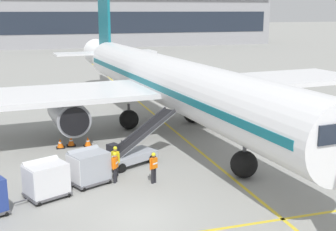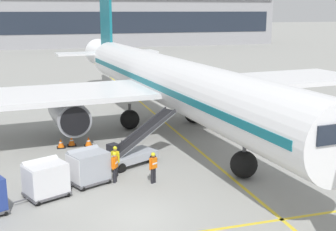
{
  "view_description": "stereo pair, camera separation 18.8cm",
  "coord_description": "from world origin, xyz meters",
  "px_view_note": "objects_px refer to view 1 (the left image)",
  "views": [
    {
      "loc": [
        -4.26,
        -18.13,
        9.18
      ],
      "look_at": [
        3.27,
        6.12,
        3.16
      ],
      "focal_mm": 47.48,
      "sensor_mm": 36.0,
      "label": 1
    },
    {
      "loc": [
        -4.08,
        -18.19,
        9.18
      ],
      "look_at": [
        3.27,
        6.12,
        3.16
      ],
      "focal_mm": 47.48,
      "sensor_mm": 36.0,
      "label": 2
    }
  ],
  "objects_px": {
    "safety_cone_engine_keepout": "(88,142)",
    "ground_crew_by_loader": "(115,159)",
    "parked_airplane": "(166,81)",
    "ground_crew_by_carts": "(154,166)",
    "baggage_cart_second": "(46,178)",
    "ground_crew_marshaller": "(115,165)",
    "baggage_cart_lead": "(88,166)",
    "safety_cone_nose_mark": "(60,143)",
    "safety_cone_wingtip": "(71,141)",
    "belt_loader": "(132,150)"
  },
  "relations": [
    {
      "from": "safety_cone_engine_keepout",
      "to": "ground_crew_by_loader",
      "type": "bearing_deg",
      "value": -82.57
    },
    {
      "from": "parked_airplane",
      "to": "ground_crew_by_carts",
      "type": "bearing_deg",
      "value": -110.37
    },
    {
      "from": "baggage_cart_second",
      "to": "ground_crew_by_carts",
      "type": "height_order",
      "value": "baggage_cart_second"
    },
    {
      "from": "baggage_cart_second",
      "to": "parked_airplane",
      "type": "bearing_deg",
      "value": 48.73
    },
    {
      "from": "parked_airplane",
      "to": "baggage_cart_second",
      "type": "relative_size",
      "value": 16.19
    },
    {
      "from": "ground_crew_marshaller",
      "to": "safety_cone_engine_keepout",
      "type": "height_order",
      "value": "ground_crew_marshaller"
    },
    {
      "from": "baggage_cart_lead",
      "to": "safety_cone_engine_keepout",
      "type": "distance_m",
      "value": 6.96
    },
    {
      "from": "ground_crew_marshaller",
      "to": "safety_cone_nose_mark",
      "type": "distance_m",
      "value": 7.73
    },
    {
      "from": "safety_cone_nose_mark",
      "to": "safety_cone_wingtip",
      "type": "bearing_deg",
      "value": 20.52
    },
    {
      "from": "baggage_cart_second",
      "to": "ground_crew_by_carts",
      "type": "xyz_separation_m",
      "value": [
        5.66,
        0.22,
        -0.0
      ]
    },
    {
      "from": "baggage_cart_second",
      "to": "ground_crew_marshaller",
      "type": "relative_size",
      "value": 1.61
    },
    {
      "from": "ground_crew_by_carts",
      "to": "baggage_cart_second",
      "type": "bearing_deg",
      "value": -177.82
    },
    {
      "from": "parked_airplane",
      "to": "ground_crew_by_carts",
      "type": "distance_m",
      "value": 11.86
    },
    {
      "from": "ground_crew_by_loader",
      "to": "ground_crew_marshaller",
      "type": "height_order",
      "value": "same"
    },
    {
      "from": "belt_loader",
      "to": "ground_crew_by_carts",
      "type": "relative_size",
      "value": 3.03
    },
    {
      "from": "ground_crew_by_carts",
      "to": "safety_cone_wingtip",
      "type": "bearing_deg",
      "value": 113.87
    },
    {
      "from": "parked_airplane",
      "to": "baggage_cart_second",
      "type": "distance_m",
      "value": 14.93
    },
    {
      "from": "belt_loader",
      "to": "safety_cone_engine_keepout",
      "type": "relative_size",
      "value": 7.85
    },
    {
      "from": "ground_crew_marshaller",
      "to": "safety_cone_nose_mark",
      "type": "bearing_deg",
      "value": 108.4
    },
    {
      "from": "baggage_cart_lead",
      "to": "ground_crew_marshaller",
      "type": "distance_m",
      "value": 1.43
    },
    {
      "from": "baggage_cart_lead",
      "to": "safety_cone_engine_keepout",
      "type": "relative_size",
      "value": 4.16
    },
    {
      "from": "baggage_cart_second",
      "to": "ground_crew_by_loader",
      "type": "distance_m",
      "value": 4.35
    },
    {
      "from": "safety_cone_nose_mark",
      "to": "parked_airplane",
      "type": "bearing_deg",
      "value": 18.35
    },
    {
      "from": "baggage_cart_lead",
      "to": "ground_crew_by_loader",
      "type": "bearing_deg",
      "value": 24.84
    },
    {
      "from": "belt_loader",
      "to": "baggage_cart_second",
      "type": "bearing_deg",
      "value": -145.1
    },
    {
      "from": "belt_loader",
      "to": "ground_crew_marshaller",
      "type": "relative_size",
      "value": 3.03
    },
    {
      "from": "baggage_cart_second",
      "to": "ground_crew_by_loader",
      "type": "xyz_separation_m",
      "value": [
        3.89,
        1.93,
        -0.0
      ]
    },
    {
      "from": "ground_crew_marshaller",
      "to": "ground_crew_by_loader",
      "type": "bearing_deg",
      "value": 77.92
    },
    {
      "from": "ground_crew_by_carts",
      "to": "safety_cone_nose_mark",
      "type": "relative_size",
      "value": 2.65
    },
    {
      "from": "safety_cone_wingtip",
      "to": "safety_cone_nose_mark",
      "type": "relative_size",
      "value": 1.04
    },
    {
      "from": "belt_loader",
      "to": "safety_cone_wingtip",
      "type": "height_order",
      "value": "belt_loader"
    },
    {
      "from": "baggage_cart_second",
      "to": "ground_crew_marshaller",
      "type": "distance_m",
      "value": 3.79
    },
    {
      "from": "belt_loader",
      "to": "ground_crew_marshaller",
      "type": "bearing_deg",
      "value": -119.76
    },
    {
      "from": "ground_crew_marshaller",
      "to": "baggage_cart_lead",
      "type": "bearing_deg",
      "value": 169.48
    },
    {
      "from": "baggage_cart_second",
      "to": "ground_crew_by_carts",
      "type": "distance_m",
      "value": 5.66
    },
    {
      "from": "baggage_cart_second",
      "to": "belt_loader",
      "type": "bearing_deg",
      "value": 34.9
    },
    {
      "from": "belt_loader",
      "to": "safety_cone_engine_keepout",
      "type": "distance_m",
      "value": 4.92
    },
    {
      "from": "belt_loader",
      "to": "safety_cone_nose_mark",
      "type": "distance_m",
      "value": 6.09
    },
    {
      "from": "belt_loader",
      "to": "ground_crew_by_carts",
      "type": "distance_m",
      "value": 3.47
    },
    {
      "from": "parked_airplane",
      "to": "ground_crew_marshaller",
      "type": "bearing_deg",
      "value": -120.69
    },
    {
      "from": "baggage_cart_second",
      "to": "baggage_cart_lead",
      "type": "bearing_deg",
      "value": 27.47
    },
    {
      "from": "baggage_cart_lead",
      "to": "safety_cone_nose_mark",
      "type": "xyz_separation_m",
      "value": [
        -1.02,
        7.04,
        -0.68
      ]
    },
    {
      "from": "belt_loader",
      "to": "ground_crew_by_carts",
      "type": "height_order",
      "value": "belt_loader"
    },
    {
      "from": "baggage_cart_lead",
      "to": "safety_cone_engine_keepout",
      "type": "height_order",
      "value": "baggage_cart_lead"
    },
    {
      "from": "parked_airplane",
      "to": "safety_cone_wingtip",
      "type": "xyz_separation_m",
      "value": [
        -7.68,
        -2.52,
        -3.47
      ]
    },
    {
      "from": "baggage_cart_lead",
      "to": "safety_cone_wingtip",
      "type": "distance_m",
      "value": 7.36
    },
    {
      "from": "baggage_cart_lead",
      "to": "safety_cone_nose_mark",
      "type": "distance_m",
      "value": 7.15
    },
    {
      "from": "parked_airplane",
      "to": "ground_crew_by_carts",
      "type": "height_order",
      "value": "parked_airplane"
    },
    {
      "from": "baggage_cart_lead",
      "to": "safety_cone_wingtip",
      "type": "relative_size",
      "value": 4.09
    },
    {
      "from": "belt_loader",
      "to": "parked_airplane",
      "type": "bearing_deg",
      "value": 58.97
    }
  ]
}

